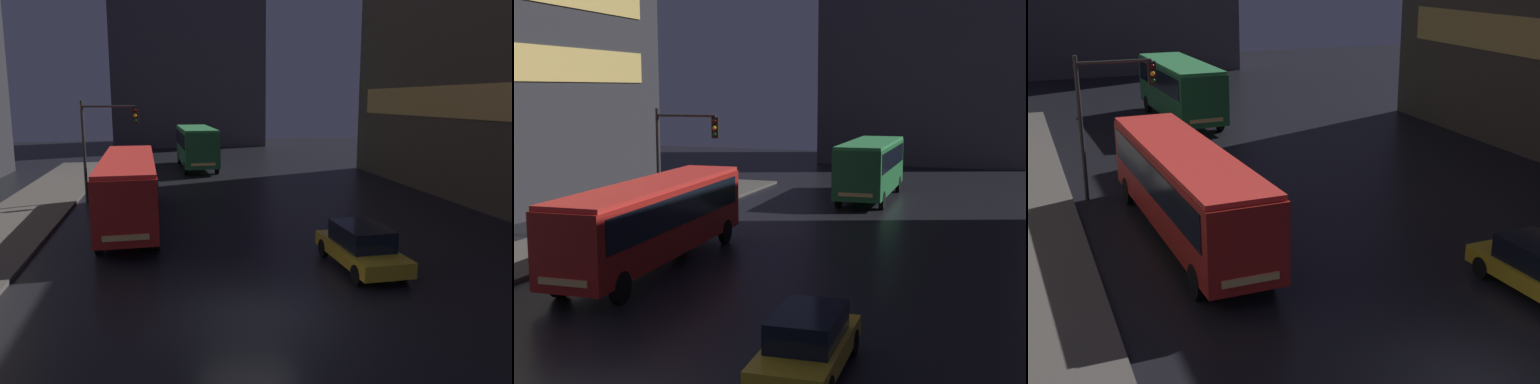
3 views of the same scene
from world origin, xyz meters
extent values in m
cube|color=#56514C|center=(-9.00, 10.00, 0.07)|extent=(4.00, 48.00, 0.15)
cube|color=#423D47|center=(1.03, 53.50, 13.14)|extent=(18.00, 12.00, 26.29)
cube|color=#E0B25B|center=(-7.92, 53.50, 9.85)|extent=(0.24, 10.20, 1.80)
cube|color=#AD1E19|center=(-3.76, 10.81, 1.75)|extent=(2.77, 11.83, 2.40)
cube|color=black|center=(-3.76, 10.81, 2.20)|extent=(2.79, 10.89, 1.10)
cube|color=red|center=(-3.76, 10.81, 3.03)|extent=(2.71, 11.59, 0.16)
cube|color=#F4CC72|center=(-3.53, 4.92, 0.95)|extent=(1.61, 0.16, 0.20)
cylinder|color=black|center=(-2.53, 6.39, 0.50)|extent=(0.29, 1.01, 1.00)
cylinder|color=black|center=(-4.63, 6.30, 0.50)|extent=(0.29, 1.01, 1.00)
cylinder|color=black|center=(-2.89, 15.32, 0.50)|extent=(0.29, 1.01, 1.00)
cylinder|color=black|center=(-4.99, 15.24, 0.50)|extent=(0.29, 1.01, 1.00)
cube|color=#236B38|center=(0.47, 29.15, 1.90)|extent=(2.97, 9.69, 2.71)
cube|color=black|center=(0.47, 29.15, 2.51)|extent=(3.00, 8.92, 1.10)
cube|color=#399252|center=(0.47, 29.15, 3.34)|extent=(2.91, 9.49, 0.16)
cube|color=#F4CC72|center=(0.66, 24.34, 0.95)|extent=(1.82, 0.17, 0.20)
cylinder|color=black|center=(1.80, 25.81, 0.50)|extent=(0.29, 1.01, 1.00)
cylinder|color=black|center=(-0.59, 25.71, 0.50)|extent=(0.29, 1.01, 1.00)
cylinder|color=black|center=(1.53, 32.59, 0.50)|extent=(0.29, 1.01, 1.00)
cylinder|color=black|center=(-0.86, 32.50, 0.50)|extent=(0.29, 1.01, 1.00)
cube|color=gold|center=(4.37, 3.11, 0.55)|extent=(1.91, 4.43, 0.50)
cube|color=black|center=(4.37, 3.11, 1.14)|extent=(1.57, 2.46, 0.68)
cylinder|color=black|center=(3.66, 1.59, 0.32)|extent=(0.23, 0.65, 0.64)
cylinder|color=black|center=(5.08, 4.62, 0.32)|extent=(0.23, 0.65, 0.64)
cylinder|color=black|center=(3.52, 4.55, 0.32)|extent=(0.23, 0.65, 0.64)
cylinder|color=#2D2D2D|center=(-6.45, 16.16, 2.80)|extent=(0.16, 0.16, 5.61)
cylinder|color=#2D2D2D|center=(-5.05, 16.16, 5.31)|extent=(2.81, 0.12, 0.12)
cube|color=black|center=(-3.64, 16.16, 4.81)|extent=(0.30, 0.24, 0.90)
sphere|color=#390706|center=(-3.64, 16.02, 5.09)|extent=(0.18, 0.18, 0.18)
sphere|color=gold|center=(-3.64, 16.02, 4.81)|extent=(0.18, 0.18, 0.18)
sphere|color=black|center=(-3.64, 16.02, 4.53)|extent=(0.18, 0.18, 0.18)
camera|label=1|loc=(-2.08, -12.32, 5.67)|focal=35.00mm
camera|label=2|loc=(8.76, -11.84, 6.50)|focal=50.00mm
camera|label=3|loc=(-8.92, -11.24, 8.89)|focal=50.00mm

